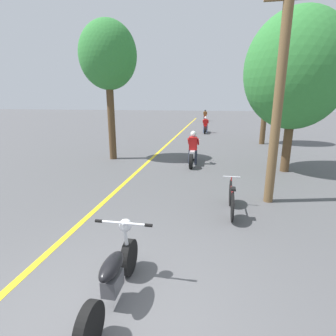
{
  "coord_description": "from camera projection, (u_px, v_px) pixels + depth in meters",
  "views": [
    {
      "loc": [
        1.24,
        -2.56,
        2.75
      ],
      "look_at": [
        -0.01,
        4.28,
        0.9
      ],
      "focal_mm": 28.0,
      "sensor_mm": 36.0,
      "label": 1
    }
  ],
  "objects": [
    {
      "name": "roadside_tree_right_far",
      "position": [
        268.0,
        73.0,
        15.31
      ],
      "size": [
        2.76,
        2.48,
        5.79
      ],
      "color": "#513A23",
      "rests_on": "ground"
    },
    {
      "name": "utility_pole",
      "position": [
        279.0,
        93.0,
        6.5
      ],
      "size": [
        1.1,
        0.24,
        5.59
      ],
      "color": "brown",
      "rests_on": "ground"
    },
    {
      "name": "roadside_tree_right_near",
      "position": [
        296.0,
        71.0,
        9.29
      ],
      "size": [
        3.61,
        3.25,
        5.8
      ],
      "color": "#513A23",
      "rests_on": "ground"
    },
    {
      "name": "lane_stripe_center",
      "position": [
        164.0,
        147.0,
        15.32
      ],
      "size": [
        0.14,
        48.0,
        0.01
      ],
      "primitive_type": "cube",
      "color": "yellow",
      "rests_on": "ground"
    },
    {
      "name": "ground_plane",
      "position": [
        109.0,
        320.0,
        3.36
      ],
      "size": [
        120.0,
        120.0,
        0.0
      ],
      "primitive_type": "plane",
      "color": "#515154"
    },
    {
      "name": "motorcycle_rider_mid",
      "position": [
        205.0,
        127.0,
        21.5
      ],
      "size": [
        0.5,
        2.01,
        1.34
      ],
      "color": "black",
      "rests_on": "ground"
    },
    {
      "name": "motorcycle_rider_far",
      "position": [
        205.0,
        117.0,
        32.91
      ],
      "size": [
        0.5,
        2.06,
        1.39
      ],
      "color": "black",
      "rests_on": "ground"
    },
    {
      "name": "roadside_tree_left",
      "position": [
        108.0,
        57.0,
        11.22
      ],
      "size": [
        2.51,
        2.25,
        5.99
      ],
      "color": "#513A23",
      "rests_on": "ground"
    },
    {
      "name": "motorcycle_rider_lead",
      "position": [
        193.0,
        152.0,
        11.21
      ],
      "size": [
        0.5,
        2.15,
        1.43
      ],
      "color": "black",
      "rests_on": "ground"
    },
    {
      "name": "bicycle_parked",
      "position": [
        231.0,
        198.0,
        6.43
      ],
      "size": [
        0.44,
        1.67,
        0.81
      ],
      "color": "black",
      "rests_on": "ground"
    },
    {
      "name": "motorcycle_foreground",
      "position": [
        114.0,
        276.0,
        3.57
      ],
      "size": [
        0.88,
        1.93,
        1.0
      ],
      "color": "black",
      "rests_on": "ground"
    }
  ]
}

